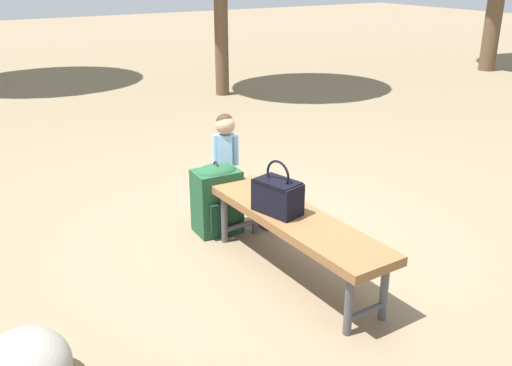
{
  "coord_description": "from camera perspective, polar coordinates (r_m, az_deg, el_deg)",
  "views": [
    {
      "loc": [
        -3.36,
        2.22,
        2.02
      ],
      "look_at": [
        0.06,
        0.1,
        0.45
      ],
      "focal_mm": 39.95,
      "sensor_mm": 36.0,
      "label": 1
    }
  ],
  "objects": [
    {
      "name": "trail_rock",
      "position": [
        3.17,
        -22.0,
        -16.52
      ],
      "size": [
        0.52,
        0.44,
        0.31
      ],
      "color": "gray",
      "rests_on": "ground"
    },
    {
      "name": "backpack_large",
      "position": [
        4.48,
        -3.94,
        -1.4
      ],
      "size": [
        0.33,
        0.36,
        0.59
      ],
      "color": "#1E4C2D",
      "rests_on": "ground"
    },
    {
      "name": "backpack_small",
      "position": [
        4.61,
        1.61,
        -2.4
      ],
      "size": [
        0.19,
        0.21,
        0.33
      ],
      "color": "#4C2D66",
      "rests_on": "ground"
    },
    {
      "name": "ground_plane",
      "position": [
        4.51,
        1.44,
        -5.33
      ],
      "size": [
        40.0,
        40.0,
        0.0
      ],
      "primitive_type": "plane",
      "color": "#7F6B51",
      "rests_on": "ground"
    },
    {
      "name": "park_bench",
      "position": [
        3.8,
        3.93,
        -4.09
      ],
      "size": [
        1.61,
        0.44,
        0.45
      ],
      "color": "brown",
      "rests_on": "ground"
    },
    {
      "name": "child_standing",
      "position": [
        4.86,
        -3.07,
        3.71
      ],
      "size": [
        0.18,
        0.19,
        0.83
      ],
      "color": "#B2D8B2",
      "rests_on": "ground"
    },
    {
      "name": "handbag",
      "position": [
        3.77,
        2.17,
        -1.2
      ],
      "size": [
        0.35,
        0.25,
        0.37
      ],
      "color": "black",
      "rests_on": "park_bench"
    }
  ]
}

